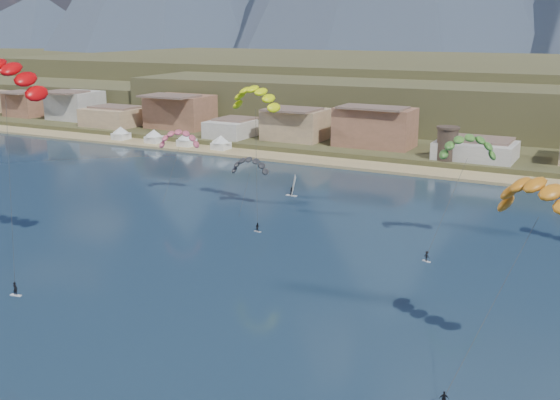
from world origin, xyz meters
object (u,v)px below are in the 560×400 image
(kitesurfer_orange, at_px, (541,193))
(watchtower, at_px, (447,143))
(kitesurfer_green, at_px, (468,144))
(windsurfer, at_px, (292,190))
(kitesurfer_yellow, at_px, (255,95))
(kitesurfer_red, at_px, (3,73))

(kitesurfer_orange, bearing_deg, watchtower, 108.47)
(watchtower, bearing_deg, kitesurfer_green, -73.81)
(kitesurfer_green, xyz_separation_m, windsurfer, (-39.94, 18.08, -15.94))
(kitesurfer_yellow, distance_m, kitesurfer_orange, 67.70)
(kitesurfer_yellow, bearing_deg, kitesurfer_red, -115.89)
(kitesurfer_orange, bearing_deg, windsurfer, 135.16)
(kitesurfer_orange, distance_m, kitesurfer_green, 39.45)
(windsurfer, bearing_deg, kitesurfer_red, -109.48)
(kitesurfer_red, bearing_deg, kitesurfer_orange, 0.41)
(watchtower, distance_m, windsurfer, 49.56)
(kitesurfer_red, distance_m, kitesurfer_yellow, 44.66)
(windsurfer, bearing_deg, watchtower, 63.69)
(watchtower, distance_m, kitesurfer_red, 109.83)
(watchtower, bearing_deg, kitesurfer_yellow, -110.31)
(kitesurfer_green, bearing_deg, watchtower, 106.19)
(kitesurfer_green, height_order, windsurfer, kitesurfer_green)
(kitesurfer_green, distance_m, windsurfer, 46.65)
(watchtower, xyz_separation_m, windsurfer, (-21.86, -44.21, -4.97))
(kitesurfer_yellow, bearing_deg, windsurfer, 89.46)
(kitesurfer_red, distance_m, windsurfer, 64.46)
(kitesurfer_green, bearing_deg, kitesurfer_red, -148.09)
(windsurfer, bearing_deg, kitesurfer_orange, -44.84)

